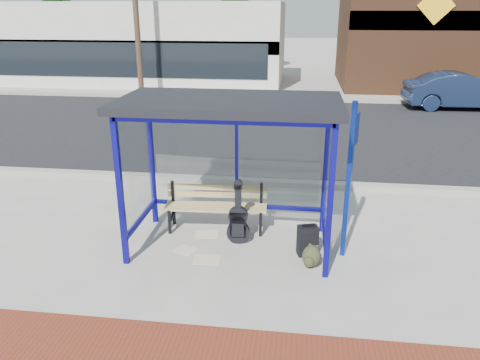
# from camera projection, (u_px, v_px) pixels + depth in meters

# --- Properties ---
(ground) EXTENTS (120.00, 120.00, 0.00)m
(ground) POSITION_uv_depth(u_px,v_px,m) (231.00, 246.00, 7.68)
(ground) COLOR #B2ADA0
(ground) RESTS_ON ground
(brick_paver_strip) EXTENTS (60.00, 1.00, 0.01)m
(brick_paver_strip) POSITION_uv_depth(u_px,v_px,m) (197.00, 354.00, 5.26)
(brick_paver_strip) COLOR maroon
(brick_paver_strip) RESTS_ON ground
(curb_near) EXTENTS (60.00, 0.25, 0.12)m
(curb_near) POSITION_uv_depth(u_px,v_px,m) (250.00, 182.00, 10.37)
(curb_near) COLOR gray
(curb_near) RESTS_ON ground
(street_asphalt) EXTENTS (60.00, 10.00, 0.00)m
(street_asphalt) POSITION_uv_depth(u_px,v_px,m) (267.00, 129.00, 15.13)
(street_asphalt) COLOR black
(street_asphalt) RESTS_ON ground
(curb_far) EXTENTS (60.00, 0.25, 0.12)m
(curb_far) POSITION_uv_depth(u_px,v_px,m) (276.00, 99.00, 19.87)
(curb_far) COLOR gray
(curb_far) RESTS_ON ground
(far_sidewalk) EXTENTS (60.00, 4.00, 0.01)m
(far_sidewalk) POSITION_uv_depth(u_px,v_px,m) (278.00, 93.00, 21.65)
(far_sidewalk) COLOR #B2ADA0
(far_sidewalk) RESTS_ON ground
(bus_shelter) EXTENTS (3.30, 1.80, 2.42)m
(bus_shelter) POSITION_uv_depth(u_px,v_px,m) (230.00, 121.00, 7.04)
(bus_shelter) COLOR #0D0B7B
(bus_shelter) RESTS_ON ground
(storefront_white) EXTENTS (18.00, 6.04, 4.00)m
(storefront_white) POSITION_uv_depth(u_px,v_px,m) (113.00, 42.00, 24.83)
(storefront_white) COLOR silver
(storefront_white) RESTS_ON ground
(storefront_brown) EXTENTS (10.00, 7.08, 6.40)m
(storefront_brown) POSITION_uv_depth(u_px,v_px,m) (447.00, 19.00, 22.85)
(storefront_brown) COLOR #59331E
(storefront_brown) RESTS_ON ground
(bench) EXTENTS (1.78, 0.54, 0.83)m
(bench) POSITION_uv_depth(u_px,v_px,m) (216.00, 204.00, 8.13)
(bench) COLOR black
(bench) RESTS_ON ground
(guitar_bag) EXTENTS (0.39, 0.13, 1.05)m
(guitar_bag) POSITION_uv_depth(u_px,v_px,m) (238.00, 222.00, 7.66)
(guitar_bag) COLOR black
(guitar_bag) RESTS_ON ground
(suitcase) EXTENTS (0.35, 0.27, 0.54)m
(suitcase) POSITION_uv_depth(u_px,v_px,m) (308.00, 241.00, 7.31)
(suitcase) COLOR black
(suitcase) RESTS_ON ground
(backpack) EXTENTS (0.34, 0.32, 0.34)m
(backpack) POSITION_uv_depth(u_px,v_px,m) (311.00, 257.00, 7.00)
(backpack) COLOR #2D2F1A
(backpack) RESTS_ON ground
(sign_post) EXTENTS (0.15, 0.30, 2.44)m
(sign_post) POSITION_uv_depth(u_px,v_px,m) (350.00, 173.00, 6.93)
(sign_post) COLOR navy
(sign_post) RESTS_ON ground
(newspaper_a) EXTENTS (0.45, 0.38, 0.01)m
(newspaper_a) POSITION_uv_depth(u_px,v_px,m) (207.00, 234.00, 8.06)
(newspaper_a) COLOR white
(newspaper_a) RESTS_ON ground
(newspaper_b) EXTENTS (0.43, 0.35, 0.01)m
(newspaper_b) POSITION_uv_depth(u_px,v_px,m) (207.00, 259.00, 7.25)
(newspaper_b) COLOR white
(newspaper_b) RESTS_ON ground
(newspaper_c) EXTENTS (0.42, 0.39, 0.01)m
(newspaper_c) POSITION_uv_depth(u_px,v_px,m) (186.00, 250.00, 7.54)
(newspaper_c) COLOR white
(newspaper_c) RESTS_ON ground
(parked_car) EXTENTS (4.28, 1.66, 1.39)m
(parked_car) POSITION_uv_depth(u_px,v_px,m) (461.00, 91.00, 18.00)
(parked_car) COLOR #172443
(parked_car) RESTS_ON ground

